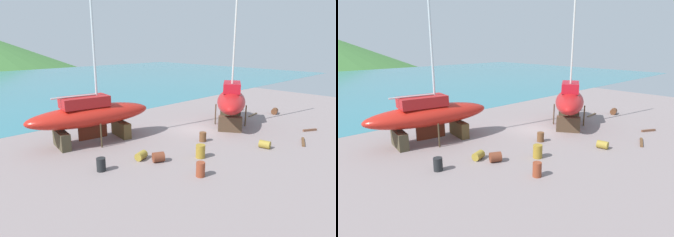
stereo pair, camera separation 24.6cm
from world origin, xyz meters
TOP-DOWN VIEW (x-y plane):
  - ground_plane at (0.00, -3.76)m, footprint 54.94×54.94m
  - sea_water at (0.00, 42.76)m, footprint 130.22×65.55m
  - sailboat_mid_port at (3.49, -1.08)m, footprint 8.83×7.09m
  - sailboat_large_starboard at (-8.78, 3.84)m, footprint 10.39×4.56m
  - worker at (8.77, 1.83)m, footprint 0.49×0.35m
  - barrel_tipped_center at (-7.41, -6.37)m, footprint 0.77×0.77m
  - barrel_ochre at (-5.12, -4.47)m, footprint 0.92×0.92m
  - barrel_by_slipway at (10.93, -2.02)m, footprint 1.01×0.89m
  - barrel_rust_far at (-8.32, -1.83)m, footprint 0.98×0.82m
  - barrel_tipped_left at (-0.11, -6.67)m, footprint 0.74×0.90m
  - barrel_blue_faded at (-2.30, -2.37)m, footprint 0.64×0.64m
  - barrel_tipped_right at (-11.29, -1.52)m, footprint 0.76×0.76m
  - barrel_rust_near at (-7.73, -2.95)m, footprint 0.98×0.94m
  - timber_short_cross at (6.99, -7.37)m, footprint 1.33×0.82m
  - timber_long_fore at (8.62, -0.63)m, footprint 2.02×0.42m
  - timber_long_aft at (3.28, -8.24)m, footprint 2.00×1.00m

SIDE VIEW (x-z plane):
  - ground_plane at x=0.00m, z-range 0.00..0.00m
  - sea_water at x=0.00m, z-range 0.00..0.00m
  - timber_long_fore at x=8.62m, z-range 0.00..0.12m
  - timber_long_aft at x=3.28m, z-range 0.00..0.15m
  - timber_short_cross at x=6.99m, z-range 0.00..0.18m
  - barrel_rust_far at x=-8.32m, z-range 0.00..0.57m
  - barrel_tipped_left at x=-0.11m, z-range 0.00..0.60m
  - barrel_by_slipway at x=10.93m, z-range 0.00..0.66m
  - barrel_rust_near at x=-7.73m, z-range 0.00..0.68m
  - barrel_blue_faded at x=-2.30m, z-range 0.00..0.78m
  - barrel_tipped_right at x=-11.29m, z-range 0.00..0.86m
  - barrel_tipped_center at x=-7.41m, z-range 0.00..0.91m
  - barrel_ochre at x=-5.12m, z-range 0.00..0.95m
  - worker at x=8.77m, z-range 0.03..1.71m
  - sailboat_large_starboard at x=-8.78m, z-range -6.55..11.09m
  - sailboat_mid_port at x=3.49m, z-range -4.74..9.56m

